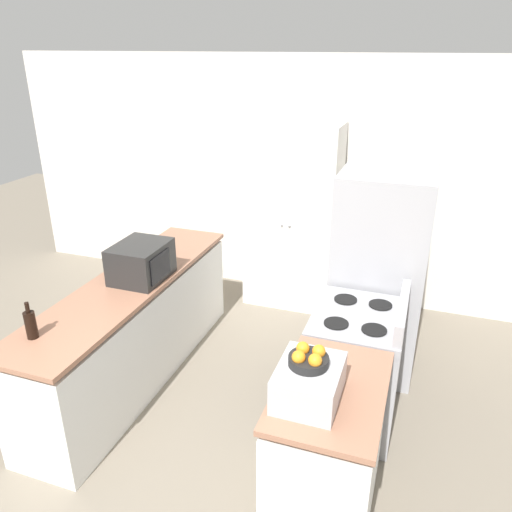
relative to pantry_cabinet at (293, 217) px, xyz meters
The scene contains 10 objects.
wall_back 0.44m from the pantry_cabinet, 83.76° to the left, with size 7.00×0.06×2.60m.
counter_left 2.06m from the pantry_cabinet, 116.31° to the right, with size 0.60×2.52×0.91m.
counter_right 2.79m from the pantry_cabinet, 69.83° to the right, with size 0.60×0.93×0.91m.
pantry_cabinet is the anchor object (origin of this frame).
stove 2.03m from the pantry_cabinet, 60.45° to the right, with size 0.66×0.76×1.07m.
refrigerator 1.36m from the pantry_cabinet, 41.67° to the right, with size 0.76×0.76×1.76m.
microwave 1.87m from the pantry_cabinet, 115.26° to the right, with size 0.39×0.47×0.30m.
wine_bottle 2.89m from the pantry_cabinet, 110.33° to the right, with size 0.07×0.07×0.26m.
toaster_oven 2.83m from the pantry_cabinet, 72.74° to the right, with size 0.34×0.42×0.20m.
fruit_bowl 2.82m from the pantry_cabinet, 72.84° to the right, with size 0.22×0.22×0.10m.
Camera 1 is at (1.27, -1.72, 2.68)m, focal length 35.00 mm.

